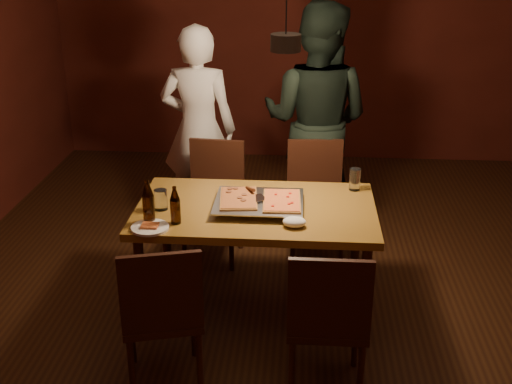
# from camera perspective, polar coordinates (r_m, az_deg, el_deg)

# --- Properties ---
(room_shell) EXTENTS (6.00, 6.00, 6.00)m
(room_shell) POSITION_cam_1_polar(r_m,az_deg,el_deg) (3.92, 2.57, 8.06)
(room_shell) COLOR #341D0E
(room_shell) RESTS_ON ground
(dining_table) EXTENTS (1.50, 0.90, 0.75)m
(dining_table) POSITION_cam_1_polar(r_m,az_deg,el_deg) (4.06, 0.00, -2.27)
(dining_table) COLOR olive
(dining_table) RESTS_ON floor
(chair_far_left) EXTENTS (0.46, 0.46, 0.49)m
(chair_far_left) POSITION_cam_1_polar(r_m,az_deg,el_deg) (4.87, -3.70, 0.28)
(chair_far_left) COLOR #38190F
(chair_far_left) RESTS_ON floor
(chair_far_right) EXTENTS (0.45, 0.45, 0.49)m
(chair_far_right) POSITION_cam_1_polar(r_m,az_deg,el_deg) (4.88, 5.30, 0.26)
(chair_far_right) COLOR #38190F
(chair_far_right) RESTS_ON floor
(chair_near_left) EXTENTS (0.51, 0.51, 0.49)m
(chair_near_left) POSITION_cam_1_polar(r_m,az_deg,el_deg) (3.46, -8.37, -9.90)
(chair_near_left) COLOR #38190F
(chair_near_left) RESTS_ON floor
(chair_near_right) EXTENTS (0.42, 0.42, 0.49)m
(chair_near_right) POSITION_cam_1_polar(r_m,az_deg,el_deg) (3.40, 6.42, -10.46)
(chair_near_right) COLOR #38190F
(chair_near_right) RESTS_ON floor
(pizza_tray) EXTENTS (0.59, 0.50, 0.05)m
(pizza_tray) POSITION_cam_1_polar(r_m,az_deg,el_deg) (4.00, 0.26, -1.08)
(pizza_tray) COLOR silver
(pizza_tray) RESTS_ON dining_table
(pizza_meat) EXTENTS (0.26, 0.38, 0.02)m
(pizza_meat) POSITION_cam_1_polar(r_m,az_deg,el_deg) (4.01, -1.56, -0.53)
(pizza_meat) COLOR maroon
(pizza_meat) RESTS_ON pizza_tray
(pizza_cheese) EXTENTS (0.24, 0.37, 0.02)m
(pizza_cheese) POSITION_cam_1_polar(r_m,az_deg,el_deg) (3.97, 2.31, -0.76)
(pizza_cheese) COLOR gold
(pizza_cheese) RESTS_ON pizza_tray
(spatula) EXTENTS (0.19, 0.25, 0.04)m
(spatula) POSITION_cam_1_polar(r_m,az_deg,el_deg) (4.00, 0.18, -0.52)
(spatula) COLOR silver
(spatula) RESTS_ON pizza_tray
(beer_bottle_a) EXTENTS (0.07, 0.07, 0.27)m
(beer_bottle_a) POSITION_cam_1_polar(r_m,az_deg,el_deg) (3.82, -9.56, -0.83)
(beer_bottle_a) COLOR black
(beer_bottle_a) RESTS_ON dining_table
(beer_bottle_b) EXTENTS (0.06, 0.06, 0.23)m
(beer_bottle_b) POSITION_cam_1_polar(r_m,az_deg,el_deg) (3.79, -7.20, -1.17)
(beer_bottle_b) COLOR black
(beer_bottle_b) RESTS_ON dining_table
(water_glass_left) EXTENTS (0.08, 0.08, 0.13)m
(water_glass_left) POSITION_cam_1_polar(r_m,az_deg,el_deg) (4.01, -8.46, -0.68)
(water_glass_left) COLOR silver
(water_glass_left) RESTS_ON dining_table
(water_glass_right) EXTENTS (0.07, 0.07, 0.15)m
(water_glass_right) POSITION_cam_1_polar(r_m,az_deg,el_deg) (4.30, 8.78, 1.11)
(water_glass_right) COLOR silver
(water_glass_right) RESTS_ON dining_table
(plate_slice) EXTENTS (0.22, 0.22, 0.03)m
(plate_slice) POSITION_cam_1_polar(r_m,az_deg,el_deg) (3.78, -9.41, -3.12)
(plate_slice) COLOR white
(plate_slice) RESTS_ON dining_table
(napkin) EXTENTS (0.14, 0.11, 0.06)m
(napkin) POSITION_cam_1_polar(r_m,az_deg,el_deg) (3.76, 3.43, -2.68)
(napkin) COLOR white
(napkin) RESTS_ON dining_table
(diner_white) EXTENTS (0.64, 0.43, 1.69)m
(diner_white) POSITION_cam_1_polar(r_m,az_deg,el_deg) (5.27, -5.13, 5.57)
(diner_white) COLOR white
(diner_white) RESTS_ON floor
(diner_dark) EXTENTS (1.09, 0.97, 1.88)m
(diner_dark) POSITION_cam_1_polar(r_m,az_deg,el_deg) (5.17, 5.35, 6.30)
(diner_dark) COLOR black
(diner_dark) RESTS_ON floor
(pendant_lamp) EXTENTS (0.18, 0.18, 1.10)m
(pendant_lamp) POSITION_cam_1_polar(r_m,az_deg,el_deg) (3.84, 2.66, 13.27)
(pendant_lamp) COLOR black
(pendant_lamp) RESTS_ON ceiling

